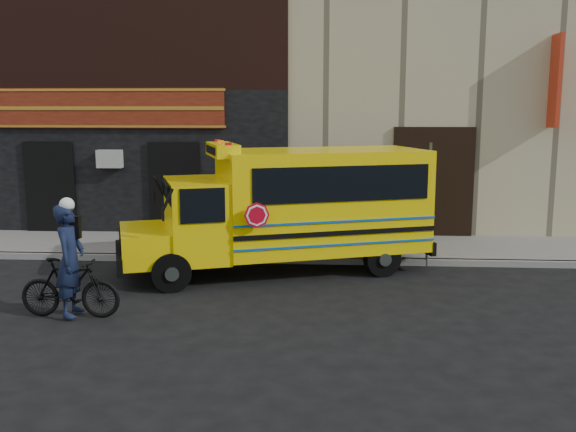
% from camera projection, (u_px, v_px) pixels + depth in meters
% --- Properties ---
extents(ground, '(120.00, 120.00, 0.00)m').
position_uv_depth(ground, '(270.00, 294.00, 12.81)').
color(ground, black).
rests_on(ground, ground).
extents(curb, '(40.00, 0.20, 0.15)m').
position_uv_depth(curb, '(280.00, 260.00, 15.35)').
color(curb, gray).
rests_on(curb, ground).
extents(sidewalk, '(40.00, 3.00, 0.15)m').
position_uv_depth(sidewalk, '(285.00, 246.00, 16.83)').
color(sidewalk, slate).
rests_on(sidewalk, ground).
extents(building, '(20.00, 10.70, 12.00)m').
position_uv_depth(building, '(296.00, 35.00, 22.06)').
color(building, tan).
rests_on(building, sidewalk).
extents(school_bus, '(7.22, 4.27, 2.92)m').
position_uv_depth(school_bus, '(293.00, 205.00, 14.37)').
color(school_bus, black).
rests_on(school_bus, ground).
extents(sign_pole, '(0.11, 0.24, 2.89)m').
position_uv_depth(sign_pole, '(429.00, 199.00, 14.78)').
color(sign_pole, '#3F4743').
rests_on(sign_pole, ground).
extents(bicycle, '(1.80, 0.53, 1.08)m').
position_uv_depth(bicycle, '(70.00, 288.00, 11.31)').
color(bicycle, black).
rests_on(bicycle, ground).
extents(cyclist, '(0.51, 0.75, 1.99)m').
position_uv_depth(cyclist, '(70.00, 263.00, 11.23)').
color(cyclist, '#111933').
rests_on(cyclist, ground).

